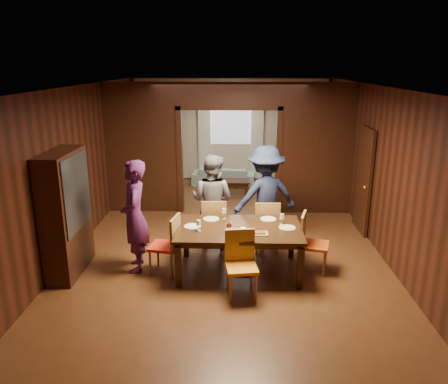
{
  "coord_description": "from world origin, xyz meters",
  "views": [
    {
      "loc": [
        0.16,
        -7.95,
        3.3
      ],
      "look_at": [
        -0.05,
        -0.4,
        1.05
      ],
      "focal_mm": 35.0,
      "sensor_mm": 36.0,
      "label": 1
    }
  ],
  "objects_px": {
    "chair_near": "(242,266)",
    "chair_right": "(315,243)",
    "chair_left": "(164,244)",
    "person_navy": "(265,197)",
    "dining_table": "(239,249)",
    "chair_far_l": "(214,223)",
    "person_purple": "(135,216)",
    "person_grey": "(212,201)",
    "coffee_table": "(234,188)",
    "chair_far_r": "(266,225)",
    "sofa": "(224,176)",
    "hutch": "(66,214)"
  },
  "relations": [
    {
      "from": "sofa",
      "to": "chair_far_l",
      "type": "xyz_separation_m",
      "value": [
        -0.04,
        -4.36,
        0.23
      ]
    },
    {
      "from": "coffee_table",
      "to": "chair_left",
      "type": "height_order",
      "value": "chair_left"
    },
    {
      "from": "person_grey",
      "to": "coffee_table",
      "type": "relative_size",
      "value": 2.16
    },
    {
      "from": "person_navy",
      "to": "chair_left",
      "type": "height_order",
      "value": "person_navy"
    },
    {
      "from": "person_grey",
      "to": "chair_right",
      "type": "bearing_deg",
      "value": 172.95
    },
    {
      "from": "dining_table",
      "to": "chair_far_r",
      "type": "height_order",
      "value": "chair_far_r"
    },
    {
      "from": "person_grey",
      "to": "person_navy",
      "type": "xyz_separation_m",
      "value": [
        0.97,
        0.0,
        0.08
      ]
    },
    {
      "from": "coffee_table",
      "to": "chair_left",
      "type": "xyz_separation_m",
      "value": [
        -1.1,
        -4.33,
        0.28
      ]
    },
    {
      "from": "person_purple",
      "to": "person_grey",
      "type": "height_order",
      "value": "person_purple"
    },
    {
      "from": "chair_far_l",
      "to": "hutch",
      "type": "relative_size",
      "value": 0.48
    },
    {
      "from": "person_purple",
      "to": "chair_left",
      "type": "bearing_deg",
      "value": 65.08
    },
    {
      "from": "chair_right",
      "to": "hutch",
      "type": "xyz_separation_m",
      "value": [
        -3.98,
        -0.13,
        0.52
      ]
    },
    {
      "from": "chair_left",
      "to": "chair_near",
      "type": "relative_size",
      "value": 1.0
    },
    {
      "from": "person_navy",
      "to": "chair_right",
      "type": "distance_m",
      "value": 1.36
    },
    {
      "from": "chair_far_r",
      "to": "person_grey",
      "type": "bearing_deg",
      "value": -14.9
    },
    {
      "from": "person_purple",
      "to": "chair_near",
      "type": "height_order",
      "value": "person_purple"
    },
    {
      "from": "person_navy",
      "to": "chair_far_l",
      "type": "bearing_deg",
      "value": -7.58
    },
    {
      "from": "chair_far_l",
      "to": "chair_near",
      "type": "distance_m",
      "value": 1.77
    },
    {
      "from": "coffee_table",
      "to": "dining_table",
      "type": "bearing_deg",
      "value": -88.63
    },
    {
      "from": "person_navy",
      "to": "dining_table",
      "type": "distance_m",
      "value": 1.31
    },
    {
      "from": "person_purple",
      "to": "chair_near",
      "type": "bearing_deg",
      "value": 52.56
    },
    {
      "from": "dining_table",
      "to": "chair_far_r",
      "type": "distance_m",
      "value": 0.98
    },
    {
      "from": "coffee_table",
      "to": "chair_right",
      "type": "relative_size",
      "value": 0.82
    },
    {
      "from": "person_purple",
      "to": "chair_far_r",
      "type": "distance_m",
      "value": 2.36
    },
    {
      "from": "chair_far_r",
      "to": "hutch",
      "type": "bearing_deg",
      "value": 14.75
    },
    {
      "from": "coffee_table",
      "to": "chair_far_l",
      "type": "height_order",
      "value": "chair_far_l"
    },
    {
      "from": "coffee_table",
      "to": "chair_far_r",
      "type": "height_order",
      "value": "chair_far_r"
    },
    {
      "from": "sofa",
      "to": "coffee_table",
      "type": "bearing_deg",
      "value": 110.99
    },
    {
      "from": "coffee_table",
      "to": "chair_left",
      "type": "bearing_deg",
      "value": -104.31
    },
    {
      "from": "dining_table",
      "to": "chair_near",
      "type": "height_order",
      "value": "chair_near"
    },
    {
      "from": "dining_table",
      "to": "chair_right",
      "type": "height_order",
      "value": "chair_right"
    },
    {
      "from": "sofa",
      "to": "coffee_table",
      "type": "xyz_separation_m",
      "value": [
        0.3,
        -1.01,
        -0.05
      ]
    },
    {
      "from": "chair_left",
      "to": "chair_near",
      "type": "xyz_separation_m",
      "value": [
        1.24,
        -0.73,
        0.0
      ]
    },
    {
      "from": "dining_table",
      "to": "coffee_table",
      "type": "bearing_deg",
      "value": 91.37
    },
    {
      "from": "person_navy",
      "to": "chair_near",
      "type": "xyz_separation_m",
      "value": [
        -0.45,
        -1.88,
        -0.46
      ]
    },
    {
      "from": "sofa",
      "to": "chair_right",
      "type": "distance_m",
      "value": 5.48
    },
    {
      "from": "coffee_table",
      "to": "chair_far_l",
      "type": "xyz_separation_m",
      "value": [
        -0.34,
        -3.35,
        0.28
      ]
    },
    {
      "from": "dining_table",
      "to": "chair_left",
      "type": "bearing_deg",
      "value": -176.62
    },
    {
      "from": "chair_left",
      "to": "hutch",
      "type": "relative_size",
      "value": 0.48
    },
    {
      "from": "chair_right",
      "to": "chair_far_l",
      "type": "bearing_deg",
      "value": 77.95
    },
    {
      "from": "chair_far_r",
      "to": "chair_left",
      "type": "bearing_deg",
      "value": 27.08
    },
    {
      "from": "chair_far_r",
      "to": "chair_right",
      "type": "bearing_deg",
      "value": 131.79
    },
    {
      "from": "person_purple",
      "to": "person_navy",
      "type": "relative_size",
      "value": 0.98
    },
    {
      "from": "person_navy",
      "to": "chair_far_r",
      "type": "bearing_deg",
      "value": 75.25
    },
    {
      "from": "person_purple",
      "to": "hutch",
      "type": "relative_size",
      "value": 0.92
    },
    {
      "from": "person_grey",
      "to": "sofa",
      "type": "xyz_separation_m",
      "value": [
        0.09,
        4.19,
        -0.61
      ]
    },
    {
      "from": "sofa",
      "to": "chair_far_l",
      "type": "relative_size",
      "value": 1.79
    },
    {
      "from": "chair_near",
      "to": "chair_right",
      "type": "bearing_deg",
      "value": 27.26
    },
    {
      "from": "person_navy",
      "to": "coffee_table",
      "type": "distance_m",
      "value": 3.31
    },
    {
      "from": "coffee_table",
      "to": "chair_near",
      "type": "height_order",
      "value": "chair_near"
    }
  ]
}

